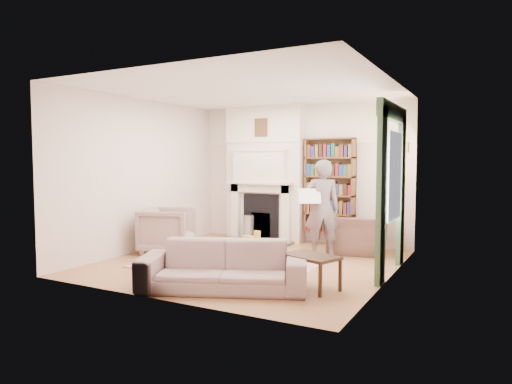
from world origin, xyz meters
The scene contains 25 objects.
floor centered at (0.00, 0.00, 0.00)m, with size 4.50×4.50×0.00m, color olive.
ceiling centered at (0.00, 0.00, 2.80)m, with size 4.50×4.50×0.00m, color white.
wall_back centered at (0.00, 2.25, 1.40)m, with size 4.50×4.50×0.00m, color silver.
wall_front centered at (0.00, -2.25, 1.40)m, with size 4.50×4.50×0.00m, color silver.
wall_left centered at (-2.25, 0.00, 1.40)m, with size 4.50×4.50×0.00m, color silver.
wall_right centered at (2.25, 0.00, 1.40)m, with size 4.50×4.50×0.00m, color silver.
fireplace centered at (-0.75, 2.05, 1.39)m, with size 1.70×0.58×2.80m.
bookcase centered at (0.65, 2.12, 1.18)m, with size 1.00×0.24×1.85m, color brown.
window centered at (2.23, 0.40, 1.45)m, with size 0.02×0.90×1.30m, color silver.
curtain_left centered at (2.20, -0.30, 1.20)m, with size 0.07×0.32×2.40m, color #354D32.
curtain_right centered at (2.20, 1.10, 1.20)m, with size 0.07×0.32×2.40m, color #354D32.
pelmet centered at (2.19, 0.40, 2.38)m, with size 0.09×1.70×0.24m, color #354D32.
wall_sconce centered at (2.03, 1.50, 1.90)m, with size 0.20×0.24×0.24m, color gold, non-canonical shape.
rug centered at (-0.27, -0.10, 0.01)m, with size 2.77×2.13×0.01m, color beige.
armchair_reading centered at (1.35, 1.59, 0.35)m, with size 1.09×0.95×0.71m, color #492727.
armchair_left centered at (-1.69, 0.02, 0.41)m, with size 0.88×0.90×0.82m, color #B9AD99.
sofa centered at (0.46, -1.52, 0.31)m, with size 2.14×0.84×0.63m, color gray.
man_reading centered at (0.90, 0.99, 0.85)m, with size 0.62×0.41×1.69m, color #5D4D4A.
newspaper centered at (0.75, 0.79, 1.07)m, with size 0.38×0.02×0.27m, color white.
coffee_table centered at (1.46, -0.96, 0.23)m, with size 0.70×0.45×0.45m, color #362512, non-canonical shape.
paraffin_heater centered at (-0.93, 1.64, 0.28)m, with size 0.24×0.24×0.55m, color #A7ABAF.
rocking_horse centered at (-0.23, 0.48, 0.23)m, with size 0.53×0.21×0.47m, color gold, non-canonical shape.
board_game centered at (-0.52, -0.36, 0.03)m, with size 0.39×0.39×0.03m, color #DEDC4E.
game_box_lid centered at (-1.08, 0.00, 0.04)m, with size 0.30×0.20×0.05m, color #B01A14.
comic_annuals centered at (0.34, -0.39, 0.02)m, with size 0.73×0.28×0.02m.
Camera 1 is at (3.58, -6.47, 1.68)m, focal length 32.00 mm.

